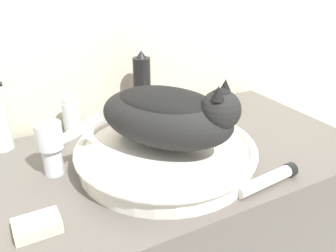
% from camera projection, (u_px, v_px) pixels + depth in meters
% --- Properties ---
extents(wall_back, '(8.00, 0.05, 2.40)m').
position_uv_depth(wall_back, '(110.00, 12.00, 1.03)').
color(wall_back, beige).
rests_on(wall_back, ground_plane).
extents(sink_basin, '(0.43, 0.43, 0.06)m').
position_uv_depth(sink_basin, '(166.00, 153.00, 0.85)').
color(sink_basin, white).
rests_on(sink_basin, vanity_counter).
extents(cat, '(0.33, 0.36, 0.17)m').
position_uv_depth(cat, '(169.00, 114.00, 0.80)').
color(cat, black).
rests_on(cat, sink_basin).
extents(faucet, '(0.15, 0.08, 0.15)m').
position_uv_depth(faucet, '(55.00, 143.00, 0.79)').
color(faucet, silver).
rests_on(faucet, vanity_counter).
extents(hairspray_can_black, '(0.05, 0.05, 0.21)m').
position_uv_depth(hairspray_can_black, '(142.00, 88.00, 1.06)').
color(hairspray_can_black, black).
rests_on(hairspray_can_black, vanity_counter).
extents(deodorant_stick, '(0.05, 0.05, 0.12)m').
position_uv_depth(deodorant_stick, '(71.00, 113.00, 0.99)').
color(deodorant_stick, silver).
rests_on(deodorant_stick, vanity_counter).
extents(cream_tube, '(0.17, 0.05, 0.03)m').
position_uv_depth(cream_tube, '(268.00, 180.00, 0.77)').
color(cream_tube, silver).
rests_on(cream_tube, vanity_counter).
extents(soap_bar, '(0.08, 0.06, 0.02)m').
position_uv_depth(soap_bar, '(37.00, 226.00, 0.64)').
color(soap_bar, beige).
rests_on(soap_bar, vanity_counter).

